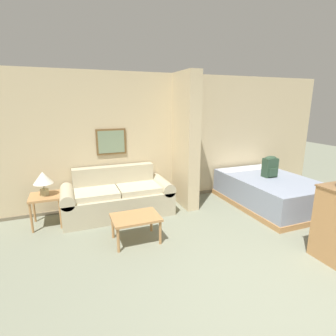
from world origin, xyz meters
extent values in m
plane|color=gray|center=(0.00, 0.00, 0.00)|extent=(20.00, 20.00, 0.00)
cube|color=#CCB78E|center=(0.00, 3.49, 1.30)|extent=(7.75, 0.12, 2.60)
cube|color=#70644E|center=(0.00, 3.41, 0.03)|extent=(7.75, 0.02, 0.06)
cube|color=brown|center=(-1.19, 3.41, 1.31)|extent=(0.56, 0.02, 0.49)
cube|color=gray|center=(-1.19, 3.39, 1.31)|extent=(0.49, 0.01, 0.42)
cube|color=#CCB78E|center=(0.18, 3.01, 1.30)|extent=(0.24, 0.82, 2.60)
cube|color=#B7AD8E|center=(-1.19, 2.97, 0.22)|extent=(1.52, 0.84, 0.43)
cube|color=#B7AD8E|center=(-1.19, 3.29, 0.65)|extent=(1.52, 0.20, 0.43)
cube|color=#B7AD8E|center=(-2.06, 2.97, 0.22)|extent=(0.22, 0.84, 0.43)
cylinder|color=#B7AD8E|center=(-2.06, 2.97, 0.48)|extent=(0.24, 0.84, 0.24)
cube|color=#B7AD8E|center=(-0.32, 2.97, 0.22)|extent=(0.22, 0.84, 0.43)
cylinder|color=#B7AD8E|center=(-0.32, 2.97, 0.48)|extent=(0.24, 0.84, 0.24)
cube|color=beige|center=(-1.57, 2.92, 0.48)|extent=(0.74, 0.60, 0.10)
cube|color=beige|center=(-0.81, 2.92, 0.48)|extent=(0.74, 0.60, 0.10)
cube|color=#B27F4C|center=(-1.14, 1.91, 0.38)|extent=(0.70, 0.51, 0.04)
cylinder|color=#B27F4C|center=(-1.44, 1.69, 0.18)|extent=(0.04, 0.04, 0.36)
cylinder|color=#B27F4C|center=(-0.83, 1.69, 0.18)|extent=(0.04, 0.04, 0.36)
cylinder|color=#B27F4C|center=(-1.44, 2.13, 0.18)|extent=(0.04, 0.04, 0.36)
cylinder|color=#B27F4C|center=(-0.83, 2.13, 0.18)|extent=(0.04, 0.04, 0.36)
cube|color=#B27F4C|center=(-2.40, 2.97, 0.52)|extent=(0.49, 0.49, 0.04)
cylinder|color=#B27F4C|center=(-2.62, 2.76, 0.25)|extent=(0.04, 0.04, 0.50)
cylinder|color=#B27F4C|center=(-2.19, 2.76, 0.25)|extent=(0.04, 0.04, 0.50)
cylinder|color=#B27F4C|center=(-2.62, 3.19, 0.25)|extent=(0.04, 0.04, 0.50)
cylinder|color=#B27F4C|center=(-2.19, 3.19, 0.25)|extent=(0.04, 0.04, 0.50)
cylinder|color=tan|center=(-2.40, 2.97, 0.59)|extent=(0.13, 0.13, 0.11)
cylinder|color=tan|center=(-2.40, 2.97, 0.69)|extent=(0.02, 0.02, 0.10)
cone|color=white|center=(-2.40, 2.97, 0.84)|extent=(0.31, 0.31, 0.20)
cube|color=#B27F4C|center=(1.75, 2.32, 0.05)|extent=(1.42, 2.09, 0.10)
cube|color=#8993A8|center=(1.75, 2.32, 0.34)|extent=(1.38, 2.05, 0.48)
cube|color=white|center=(1.75, 3.13, 0.53)|extent=(1.26, 0.36, 0.10)
cube|color=#2D4733|center=(1.77, 2.40, 0.77)|extent=(0.27, 0.18, 0.38)
cube|color=#2D4733|center=(1.77, 2.29, 0.69)|extent=(0.20, 0.03, 0.17)
ellipsoid|color=#2D4733|center=(1.77, 2.40, 0.96)|extent=(0.26, 0.17, 0.09)
camera|label=1|loc=(-1.99, -1.60, 2.04)|focal=28.00mm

